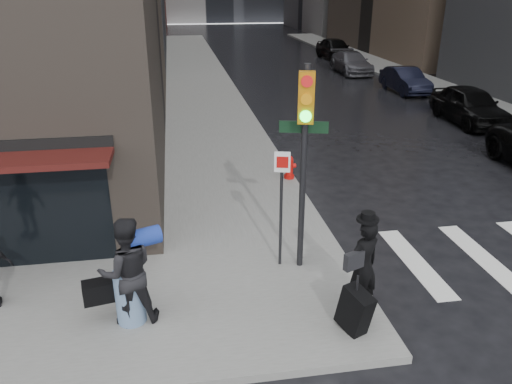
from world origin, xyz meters
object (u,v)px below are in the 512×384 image
Objects in this scene: parked_car_1 at (470,105)px; traffic_light at (302,144)px; parked_car_3 at (351,62)px; parked_car_2 at (405,80)px; fire_hydrant at (289,168)px; man_overcoat at (362,273)px; parked_car_4 at (335,48)px; man_jeans at (126,271)px.

traffic_light is at bearing -131.05° from parked_car_1.
parked_car_3 is (9.66, 24.29, -2.17)m from traffic_light.
parked_car_3 is at bearing 96.54° from parked_car_2.
parked_car_1 is (9.35, 5.67, 0.33)m from fire_hydrant.
traffic_light reaches higher than parked_car_1.
man_overcoat reaches higher than fire_hydrant.
parked_car_2 is at bearing -82.00° from parked_car_3.
traffic_light is 20.55m from parked_car_2.
parked_car_4 is at bearing 83.07° from parked_car_3.
parked_car_3 is (-0.79, 6.74, 0.02)m from parked_car_2.
parked_car_4 is at bearing 85.06° from traffic_light.
fire_hydrant is 27.65m from parked_car_4.
parked_car_1 is 0.97× the size of parked_car_4.
parked_car_1 is 1.13× the size of parked_car_2.
man_overcoat is 2.66m from traffic_light.
traffic_light is 0.87× the size of parked_car_4.
traffic_light is 1.02× the size of parked_car_2.
parked_car_2 is 13.49m from parked_car_4.
fire_hydrant is 0.15× the size of parked_car_1.
parked_car_3 is (8.69, 19.16, 0.23)m from fire_hydrant.
fire_hydrant is at bearing -146.10° from parked_car_1.
parked_car_1 reaches higher than parked_car_2.
traffic_light reaches higher than parked_car_2.
traffic_light is at bearing -91.03° from man_overcoat.
parked_car_1 is at bearing 31.25° from fire_hydrant.
man_jeans is 0.43× the size of parked_car_1.
parked_car_1 is 6.75m from parked_car_2.
man_jeans reaches higher than fire_hydrant.
fire_hydrant is at bearing -113.10° from parked_car_3.
man_jeans is 23.37m from parked_car_2.
man_overcoat is 0.48× the size of parked_car_2.
parked_car_4 is at bearing 91.76° from parked_car_1.
fire_hydrant is 0.17× the size of parked_car_2.
parked_car_3 is (8.96, 26.03, -0.28)m from man_overcoat.
parked_car_2 is at bearing -94.05° from parked_car_4.
man_jeans is 35.23m from parked_car_4.
parked_car_2 is at bearing -137.46° from man_jeans.
parked_car_3 is 1.00× the size of parked_car_4.
fire_hydrant is at bearing 93.19° from traffic_light.
parked_car_2 is 0.86× the size of parked_car_4.
man_overcoat is 15.81m from parked_car_1.
man_jeans is 0.41× the size of parked_car_3.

